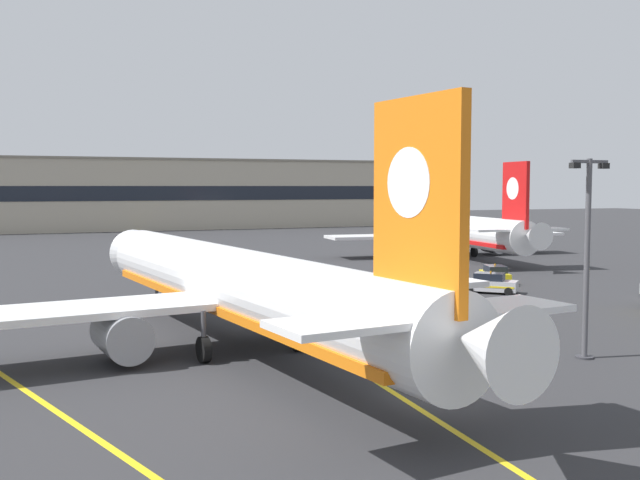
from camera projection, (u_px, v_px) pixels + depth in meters
The scene contains 10 objects.
ground_plane at pixel (436, 398), 30.05m from camera, with size 400.00×400.00×0.00m, color #2D2D30.
taxiway_centreline at pixel (241, 296), 57.87m from camera, with size 0.30×180.00×0.01m, color yellow.
taxiway_lead_in_stripe at pixel (74, 423), 26.76m from camera, with size 0.30×60.00×0.01m, color yellow.
airliner_foreground at pixel (238, 286), 38.64m from camera, with size 32.35×41.46×11.65m.
airliner_background at pixel (449, 230), 90.66m from camera, with size 30.97×39.81×11.17m.
apron_lamp_post at pixel (587, 254), 36.56m from camera, with size 2.24×0.90×10.01m.
service_car_nearest at pixel (490, 284), 59.41m from camera, with size 4.27×4.21×1.79m.
service_car_fourth at pixel (495, 275), 64.98m from camera, with size 3.12×4.56×1.79m.
safety_cone_by_nose_gear at pixel (201, 298), 54.96m from camera, with size 0.44×0.44×0.55m.
terminal_building at pixel (84, 194), 141.83m from camera, with size 136.72×12.40×14.14m.
Camera 1 is at (-15.30, -25.66, 8.65)m, focal length 41.21 mm.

